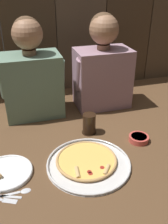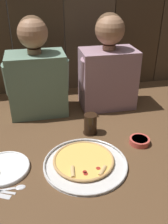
{
  "view_description": "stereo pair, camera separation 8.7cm",
  "coord_description": "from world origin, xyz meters",
  "px_view_note": "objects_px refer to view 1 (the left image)",
  "views": [
    {
      "loc": [
        -0.33,
        -0.96,
        0.79
      ],
      "look_at": [
        -0.01,
        0.1,
        0.18
      ],
      "focal_mm": 40.4,
      "sensor_mm": 36.0,
      "label": 1
    },
    {
      "loc": [
        -0.25,
        -0.98,
        0.79
      ],
      "look_at": [
        -0.01,
        0.1,
        0.18
      ],
      "focal_mm": 40.4,
      "sensor_mm": 36.0,
      "label": 2
    }
  ],
  "objects_px": {
    "diner_right": "(103,67)",
    "dinner_plate": "(6,172)",
    "pizza_tray": "(88,162)",
    "dipping_bowl": "(139,138)",
    "diner_left": "(32,74)",
    "drinking_glass": "(89,124)"
  },
  "relations": [
    {
      "from": "dinner_plate",
      "to": "dipping_bowl",
      "type": "bearing_deg",
      "value": 5.07
    },
    {
      "from": "dinner_plate",
      "to": "diner_left",
      "type": "relative_size",
      "value": 0.4
    },
    {
      "from": "pizza_tray",
      "to": "diner_right",
      "type": "distance_m",
      "value": 0.68
    },
    {
      "from": "pizza_tray",
      "to": "dinner_plate",
      "type": "height_order",
      "value": "dinner_plate"
    },
    {
      "from": "diner_right",
      "to": "dinner_plate",
      "type": "bearing_deg",
      "value": -140.93
    },
    {
      "from": "diner_left",
      "to": "diner_right",
      "type": "xyz_separation_m",
      "value": [
        0.45,
        0.0,
        0.01
      ]
    },
    {
      "from": "dinner_plate",
      "to": "drinking_glass",
      "type": "relative_size",
      "value": 2.04
    },
    {
      "from": "pizza_tray",
      "to": "dipping_bowl",
      "type": "xyz_separation_m",
      "value": [
        0.32,
        0.1,
        0.01
      ]
    },
    {
      "from": "drinking_glass",
      "to": "diner_left",
      "type": "distance_m",
      "value": 0.46
    },
    {
      "from": "drinking_glass",
      "to": "dipping_bowl",
      "type": "bearing_deg",
      "value": -33.76
    },
    {
      "from": "drinking_glass",
      "to": "diner_right",
      "type": "height_order",
      "value": "diner_right"
    },
    {
      "from": "pizza_tray",
      "to": "dinner_plate",
      "type": "bearing_deg",
      "value": 173.95
    },
    {
      "from": "dinner_plate",
      "to": "diner_left",
      "type": "bearing_deg",
      "value": 69.43
    },
    {
      "from": "diner_right",
      "to": "drinking_glass",
      "type": "bearing_deg",
      "value": -121.1
    },
    {
      "from": "pizza_tray",
      "to": "drinking_glass",
      "type": "distance_m",
      "value": 0.27
    },
    {
      "from": "dinner_plate",
      "to": "dipping_bowl",
      "type": "xyz_separation_m",
      "value": [
        0.69,
        0.06,
        0.01
      ]
    },
    {
      "from": "dinner_plate",
      "to": "diner_left",
      "type": "xyz_separation_m",
      "value": [
        0.2,
        0.53,
        0.26
      ]
    },
    {
      "from": "drinking_glass",
      "to": "diner_left",
      "type": "relative_size",
      "value": 0.2
    },
    {
      "from": "pizza_tray",
      "to": "dipping_bowl",
      "type": "distance_m",
      "value": 0.33
    },
    {
      "from": "pizza_tray",
      "to": "diner_right",
      "type": "xyz_separation_m",
      "value": [
        0.27,
        0.57,
        0.26
      ]
    },
    {
      "from": "diner_left",
      "to": "diner_right",
      "type": "bearing_deg",
      "value": 0.03
    },
    {
      "from": "pizza_tray",
      "to": "dinner_plate",
      "type": "xyz_separation_m",
      "value": [
        -0.37,
        0.04,
        -0.0
      ]
    }
  ]
}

